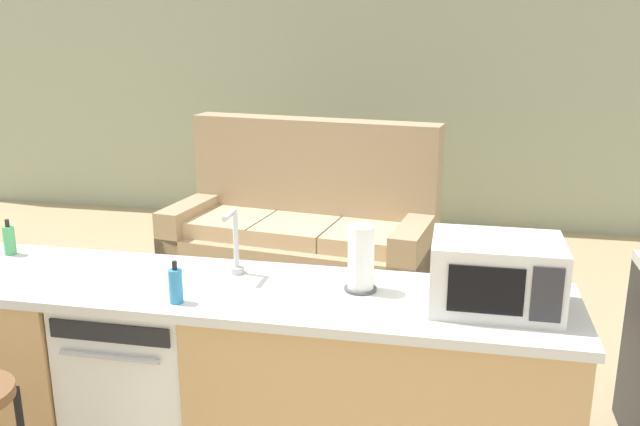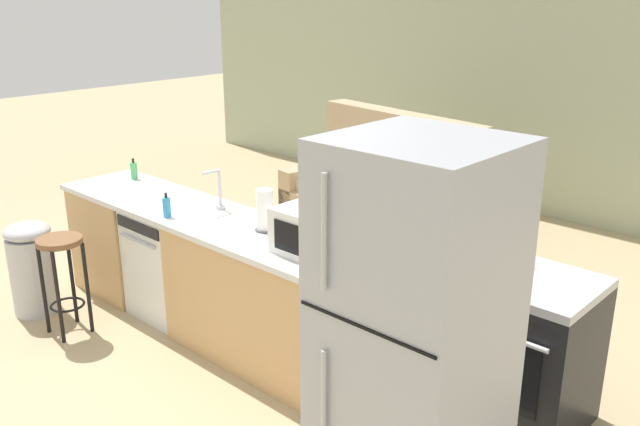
# 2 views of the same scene
# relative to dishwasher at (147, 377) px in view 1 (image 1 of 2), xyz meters

# --- Properties ---
(wall_back) EXTENTS (10.00, 0.06, 2.60)m
(wall_back) POSITION_rel_dishwasher_xyz_m (0.55, 4.20, 0.88)
(wall_back) COLOR #A8B293
(wall_back) RESTS_ON ground_plane
(kitchen_counter) EXTENTS (2.94, 0.66, 0.90)m
(kitchen_counter) POSITION_rel_dishwasher_xyz_m (0.49, 0.00, -0.00)
(kitchen_counter) COLOR tan
(kitchen_counter) RESTS_ON ground_plane
(dishwasher) EXTENTS (0.58, 0.61, 0.84)m
(dishwasher) POSITION_rel_dishwasher_xyz_m (0.00, 0.00, 0.00)
(dishwasher) COLOR white
(dishwasher) RESTS_ON ground_plane
(microwave) EXTENTS (0.50, 0.37, 0.28)m
(microwave) POSITION_rel_dishwasher_xyz_m (1.51, -0.00, 0.62)
(microwave) COLOR white
(microwave) RESTS_ON kitchen_counter
(sink_faucet) EXTENTS (0.07, 0.18, 0.30)m
(sink_faucet) POSITION_rel_dishwasher_xyz_m (0.39, 0.14, 0.61)
(sink_faucet) COLOR silver
(sink_faucet) RESTS_ON kitchen_counter
(paper_towel_roll) EXTENTS (0.14, 0.14, 0.28)m
(paper_towel_roll) POSITION_rel_dishwasher_xyz_m (0.97, 0.07, 0.62)
(paper_towel_roll) COLOR #4C4C51
(paper_towel_roll) RESTS_ON kitchen_counter
(soap_bottle) EXTENTS (0.06, 0.06, 0.18)m
(soap_bottle) POSITION_rel_dishwasher_xyz_m (0.26, -0.21, 0.55)
(soap_bottle) COLOR #338CCC
(soap_bottle) RESTS_ON kitchen_counter
(dish_soap_bottle) EXTENTS (0.06, 0.06, 0.18)m
(dish_soap_bottle) POSITION_rel_dishwasher_xyz_m (-0.77, 0.18, 0.55)
(dish_soap_bottle) COLOR #4CB266
(dish_soap_bottle) RESTS_ON kitchen_counter
(couch) EXTENTS (2.11, 1.17, 1.27)m
(couch) POSITION_rel_dishwasher_xyz_m (0.20, 2.35, -0.03)
(couch) COLOR tan
(couch) RESTS_ON ground_plane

